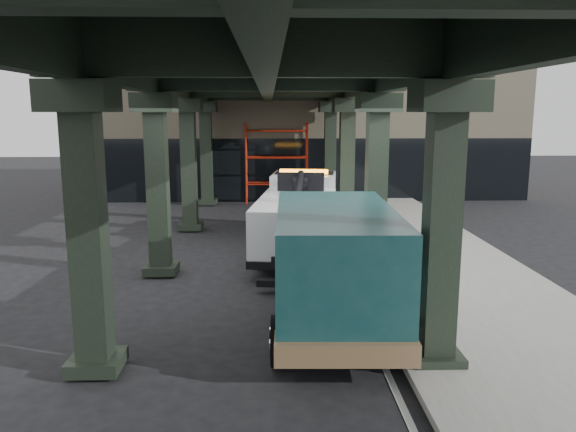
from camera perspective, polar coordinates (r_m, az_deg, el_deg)
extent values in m
plane|color=black|center=(14.06, -0.39, -8.16)|extent=(90.00, 90.00, 0.00)
cube|color=gray|center=(16.66, 15.15, -5.27)|extent=(5.00, 40.00, 0.15)
cube|color=silver|center=(16.09, 5.51, -5.76)|extent=(0.12, 38.00, 0.01)
cube|color=black|center=(9.97, 15.31, -1.44)|extent=(0.55, 0.55, 5.00)
cube|color=black|center=(9.77, 15.96, 11.58)|extent=(1.10, 1.10, 0.50)
cube|color=black|center=(10.68, 14.70, -13.71)|extent=(0.90, 0.90, 0.24)
cube|color=black|center=(15.73, 8.93, 3.07)|extent=(0.55, 0.55, 5.00)
cube|color=black|center=(15.60, 9.17, 11.29)|extent=(1.10, 1.10, 0.50)
cube|color=black|center=(16.19, 8.70, -5.10)|extent=(0.90, 0.90, 0.24)
cube|color=black|center=(21.61, 5.98, 5.14)|extent=(0.55, 0.55, 5.00)
cube|color=black|center=(21.52, 6.09, 11.11)|extent=(1.10, 1.10, 0.50)
cube|color=black|center=(21.95, 5.86, -0.90)|extent=(0.90, 0.90, 0.24)
cube|color=black|center=(27.55, 4.28, 6.31)|extent=(0.55, 0.55, 5.00)
cube|color=black|center=(27.48, 4.35, 11.00)|extent=(1.10, 1.10, 0.50)
cube|color=black|center=(27.81, 4.22, 1.54)|extent=(0.90, 0.90, 0.24)
cube|color=black|center=(10.01, -19.64, -1.64)|extent=(0.55, 0.55, 5.00)
cube|color=black|center=(9.81, -20.46, 11.32)|extent=(1.10, 1.10, 0.50)
cube|color=black|center=(10.72, -18.86, -13.86)|extent=(0.90, 0.90, 0.24)
cube|color=black|center=(15.75, -13.08, 2.94)|extent=(0.55, 0.55, 5.00)
cube|color=black|center=(15.62, -13.43, 11.14)|extent=(1.10, 1.10, 0.50)
cube|color=black|center=(16.21, -12.74, -5.22)|extent=(0.90, 0.90, 0.24)
cube|color=black|center=(21.63, -10.04, 5.04)|extent=(0.55, 0.55, 5.00)
cube|color=black|center=(21.54, -10.23, 11.01)|extent=(1.10, 1.10, 0.50)
cube|color=black|center=(21.97, -9.84, -0.99)|extent=(0.90, 0.90, 0.24)
cube|color=black|center=(27.56, -8.29, 6.24)|extent=(0.55, 0.55, 5.00)
cube|color=black|center=(27.49, -8.42, 10.92)|extent=(1.10, 1.10, 0.50)
cube|color=black|center=(27.83, -8.17, 1.47)|extent=(0.90, 0.90, 0.24)
cube|color=black|center=(15.63, 9.26, 14.23)|extent=(0.35, 32.00, 1.10)
cube|color=black|center=(15.66, -13.55, 14.07)|extent=(0.35, 32.00, 1.10)
cube|color=black|center=(15.35, -2.16, 14.42)|extent=(0.35, 32.00, 1.10)
cube|color=black|center=(15.42, -2.18, 17.02)|extent=(7.40, 32.00, 0.30)
cube|color=#C6B793|center=(33.40, 2.18, 9.64)|extent=(22.00, 10.00, 8.00)
cylinder|color=#B1200E|center=(28.35, -4.23, 5.42)|extent=(0.08, 0.08, 4.00)
cylinder|color=#B1200E|center=(27.56, -4.30, 5.27)|extent=(0.08, 0.08, 4.00)
cylinder|color=#B1200E|center=(28.39, 1.86, 5.45)|extent=(0.08, 0.08, 4.00)
cylinder|color=#B1200E|center=(27.59, 1.97, 5.30)|extent=(0.08, 0.08, 4.00)
cylinder|color=#B1200E|center=(28.44, -1.18, 3.43)|extent=(3.00, 0.08, 0.08)
cylinder|color=#B1200E|center=(28.31, -1.19, 6.05)|extent=(3.00, 0.08, 0.08)
cylinder|color=#B1200E|center=(28.24, -1.20, 8.68)|extent=(3.00, 0.08, 0.08)
cube|color=black|center=(18.06, 1.14, -1.75)|extent=(1.83, 7.18, 0.24)
cube|color=white|center=(20.29, 1.64, 1.92)|extent=(2.50, 2.54, 1.71)
cube|color=white|center=(21.35, 1.81, 1.06)|extent=(2.30, 0.94, 0.85)
cube|color=black|center=(20.46, 1.69, 3.33)|extent=(2.23, 1.48, 0.81)
cube|color=white|center=(16.87, 0.88, -0.49)|extent=(2.85, 4.99, 1.33)
cube|color=orange|center=(19.99, 1.62, 4.53)|extent=(1.73, 0.48, 0.15)
cube|color=black|center=(18.60, 1.34, 3.49)|extent=(1.58, 0.75, 0.57)
cylinder|color=black|center=(16.94, 0.93, 2.00)|extent=(0.64, 3.32, 1.27)
cube|color=black|center=(14.75, 0.14, -5.90)|extent=(0.45, 1.35, 0.17)
cube|color=black|center=(14.13, -0.11, -6.85)|extent=(1.54, 0.42, 0.17)
cylinder|color=black|center=(20.83, -1.19, -0.51)|extent=(0.46, 1.08, 1.04)
cylinder|color=silver|center=(20.83, -1.19, -0.51)|extent=(0.44, 0.62, 0.57)
cylinder|color=black|center=(20.70, 4.57, -0.61)|extent=(0.46, 1.08, 1.04)
cylinder|color=silver|center=(20.70, 4.57, -0.61)|extent=(0.44, 0.62, 0.57)
cylinder|color=black|center=(17.78, -2.32, -2.43)|extent=(0.46, 1.08, 1.04)
cylinder|color=silver|center=(17.78, -2.32, -2.43)|extent=(0.44, 0.62, 0.57)
cylinder|color=black|center=(17.64, 4.43, -2.56)|extent=(0.46, 1.08, 1.04)
cylinder|color=silver|center=(17.64, 4.43, -2.56)|extent=(0.44, 0.62, 0.57)
cylinder|color=black|center=(16.60, -2.88, -3.38)|extent=(0.46, 1.08, 1.04)
cylinder|color=silver|center=(16.60, -2.88, -3.38)|extent=(0.44, 0.62, 0.57)
cylinder|color=black|center=(16.44, 4.36, -3.53)|extent=(0.46, 1.08, 1.04)
cylinder|color=silver|center=(16.44, 4.36, -3.53)|extent=(0.44, 0.62, 0.57)
cube|color=#10393B|center=(14.63, 3.77, -3.13)|extent=(2.32, 1.30, 1.00)
cube|color=#10393B|center=(11.56, 4.79, -4.56)|extent=(2.50, 5.08, 2.17)
cube|color=olive|center=(12.24, 4.55, -8.04)|extent=(2.58, 6.31, 0.39)
cube|color=black|center=(14.01, 3.93, -0.02)|extent=(2.18, 0.55, 0.93)
cube|color=black|center=(11.76, 4.69, -1.51)|extent=(2.50, 4.08, 0.61)
cube|color=silver|center=(15.31, 3.61, -4.23)|extent=(2.23, 0.21, 0.33)
cylinder|color=black|center=(14.70, -0.59, -5.42)|extent=(0.34, 0.94, 0.93)
cylinder|color=silver|center=(14.70, -0.59, -5.42)|extent=(0.37, 0.53, 0.51)
cylinder|color=black|center=(14.84, 8.07, -5.37)|extent=(0.34, 0.94, 0.93)
cylinder|color=silver|center=(14.84, 8.07, -5.37)|extent=(0.37, 0.53, 0.51)
cylinder|color=black|center=(10.28, -0.86, -12.59)|extent=(0.34, 0.94, 0.93)
cylinder|color=silver|center=(10.28, -0.86, -12.59)|extent=(0.37, 0.53, 0.51)
cylinder|color=black|center=(10.49, 11.68, -12.33)|extent=(0.34, 0.94, 0.93)
cylinder|color=silver|center=(10.49, 11.68, -12.33)|extent=(0.37, 0.53, 0.51)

